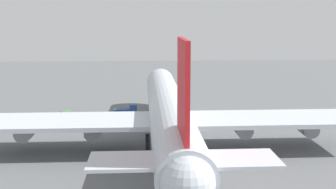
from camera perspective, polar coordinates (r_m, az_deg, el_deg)
ground_plane at (r=73.99m, az=-0.00°, el=-6.62°), size 279.54×279.54×0.00m
cargo_airplane at (r=72.13m, az=0.02°, el=-2.24°), size 69.88×62.11×19.26m
pushback_tractor at (r=90.17m, az=-12.81°, el=-3.01°), size 4.47×4.19×2.39m
maintenance_van at (r=95.26m, az=-5.40°, el=-2.09°), size 2.88×5.02×2.48m
safety_cone_nose at (r=104.34m, az=-1.74°, el=-1.46°), size 0.40×0.40×0.58m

